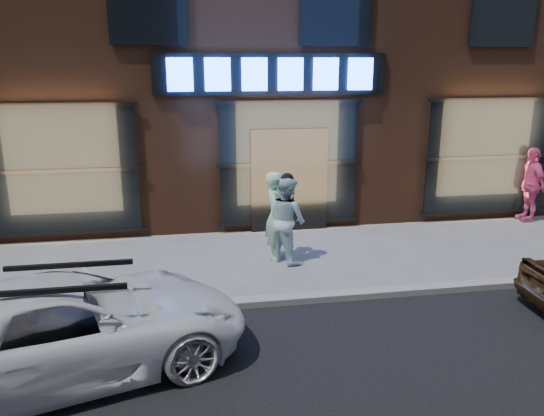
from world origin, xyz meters
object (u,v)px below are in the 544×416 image
(man_cap, at_px, (287,219))
(white_suv, at_px, (69,327))
(passerby, at_px, (530,184))
(man_bowtie, at_px, (276,216))

(man_cap, relative_size, white_suv, 0.38)
(passerby, bearing_deg, man_bowtie, -74.10)
(passerby, bearing_deg, man_cap, -72.03)
(white_suv, bearing_deg, man_cap, -62.38)
(man_bowtie, xyz_separation_m, white_suv, (-3.30, -3.64, -0.26))
(man_bowtie, distance_m, white_suv, 4.92)
(man_cap, bearing_deg, white_suv, 105.85)
(man_cap, xyz_separation_m, white_suv, (-3.49, -3.43, -0.23))
(man_bowtie, height_order, passerby, passerby)
(man_bowtie, distance_m, passerby, 6.88)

